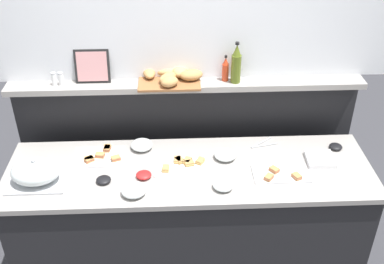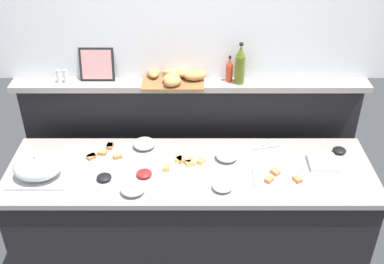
% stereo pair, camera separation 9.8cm
% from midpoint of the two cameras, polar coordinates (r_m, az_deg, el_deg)
% --- Properties ---
extents(ground_plane, '(12.00, 12.00, 0.00)m').
position_cam_midpoint_polar(ground_plane, '(3.93, -1.35, -9.42)').
color(ground_plane, '#38383D').
extents(buffet_counter, '(2.27, 0.68, 0.88)m').
position_cam_midpoint_polar(buffet_counter, '(3.19, -1.18, -10.81)').
color(buffet_counter, black).
rests_on(buffet_counter, ground_plane).
extents(back_ledge_unit, '(2.35, 0.22, 1.26)m').
position_cam_midpoint_polar(back_ledge_unit, '(3.44, -1.45, -2.24)').
color(back_ledge_unit, black).
rests_on(back_ledge_unit, ground_plane).
extents(sandwich_platter_rear, '(0.32, 0.22, 0.04)m').
position_cam_midpoint_polar(sandwich_platter_rear, '(3.05, -12.11, -2.92)').
color(sandwich_platter_rear, silver).
rests_on(sandwich_platter_rear, buffet_counter).
extents(sandwich_platter_side, '(0.34, 0.18, 0.04)m').
position_cam_midpoint_polar(sandwich_platter_side, '(2.89, 9.78, -5.04)').
color(sandwich_platter_side, silver).
rests_on(sandwich_platter_side, buffet_counter).
extents(sandwich_platter_front, '(0.36, 0.18, 0.04)m').
position_cam_midpoint_polar(sandwich_platter_front, '(2.91, -2.02, -4.13)').
color(sandwich_platter_front, white).
rests_on(sandwich_platter_front, buffet_counter).
extents(serving_cloche, '(0.34, 0.24, 0.17)m').
position_cam_midpoint_polar(serving_cloche, '(2.92, -19.44, -4.69)').
color(serving_cloche, '#B7BABF').
rests_on(serving_cloche, buffet_counter).
extents(glass_bowl_large, '(0.14, 0.14, 0.06)m').
position_cam_midpoint_polar(glass_bowl_large, '(2.98, 3.13, -2.83)').
color(glass_bowl_large, silver).
rests_on(glass_bowl_large, buffet_counter).
extents(glass_bowl_medium, '(0.14, 0.14, 0.06)m').
position_cam_midpoint_polar(glass_bowl_medium, '(2.72, -8.16, -7.09)').
color(glass_bowl_medium, silver).
rests_on(glass_bowl_medium, buffet_counter).
extents(glass_bowl_small, '(0.12, 0.12, 0.05)m').
position_cam_midpoint_polar(glass_bowl_small, '(2.74, 2.80, -6.51)').
color(glass_bowl_small, silver).
rests_on(glass_bowl_small, buffet_counter).
extents(glass_bowl_extra, '(0.14, 0.14, 0.06)m').
position_cam_midpoint_polar(glass_bowl_extra, '(3.08, -7.04, -1.62)').
color(glass_bowl_extra, silver).
rests_on(glass_bowl_extra, buffet_counter).
extents(condiment_bowl_dark, '(0.09, 0.09, 0.03)m').
position_cam_midpoint_polar(condiment_bowl_dark, '(2.85, -11.71, -5.75)').
color(condiment_bowl_dark, black).
rests_on(condiment_bowl_dark, buffet_counter).
extents(condiment_bowl_red, '(0.09, 0.09, 0.03)m').
position_cam_midpoint_polar(condiment_bowl_red, '(2.84, -6.89, -5.23)').
color(condiment_bowl_red, red).
rests_on(condiment_bowl_red, buffet_counter).
extents(condiment_bowl_teal, '(0.08, 0.08, 0.03)m').
position_cam_midpoint_polar(condiment_bowl_teal, '(3.19, 16.28, -1.73)').
color(condiment_bowl_teal, black).
rests_on(condiment_bowl_teal, buffet_counter).
extents(serving_tongs, '(0.18, 0.12, 0.01)m').
position_cam_midpoint_polar(serving_tongs, '(3.13, 7.65, -1.49)').
color(serving_tongs, '#B7BABF').
rests_on(serving_tongs, buffet_counter).
extents(napkin_stack, '(0.17, 0.17, 0.03)m').
position_cam_midpoint_polar(napkin_stack, '(3.05, 14.45, -3.23)').
color(napkin_stack, white).
rests_on(napkin_stack, buffet_counter).
extents(olive_oil_bottle, '(0.06, 0.06, 0.28)m').
position_cam_midpoint_polar(olive_oil_bottle, '(3.03, 4.48, 8.19)').
color(olive_oil_bottle, '#56661E').
rests_on(olive_oil_bottle, back_ledge_unit).
extents(hot_sauce_bottle, '(0.04, 0.04, 0.18)m').
position_cam_midpoint_polar(hot_sauce_bottle, '(3.07, 3.17, 7.60)').
color(hot_sauce_bottle, red).
rests_on(hot_sauce_bottle, back_ledge_unit).
extents(salt_shaker, '(0.03, 0.03, 0.09)m').
position_cam_midpoint_polar(salt_shaker, '(3.16, -17.33, 6.19)').
color(salt_shaker, white).
rests_on(salt_shaker, back_ledge_unit).
extents(pepper_shaker, '(0.03, 0.03, 0.09)m').
position_cam_midpoint_polar(pepper_shaker, '(3.15, -16.56, 6.23)').
color(pepper_shaker, white).
rests_on(pepper_shaker, back_ledge_unit).
extents(bread_basket, '(0.43, 0.30, 0.08)m').
position_cam_midpoint_polar(bread_basket, '(3.07, -3.41, 6.77)').
color(bread_basket, brown).
rests_on(bread_basket, back_ledge_unit).
extents(framed_picture, '(0.22, 0.06, 0.22)m').
position_cam_midpoint_polar(framed_picture, '(3.11, -12.97, 7.80)').
color(framed_picture, black).
rests_on(framed_picture, back_ledge_unit).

